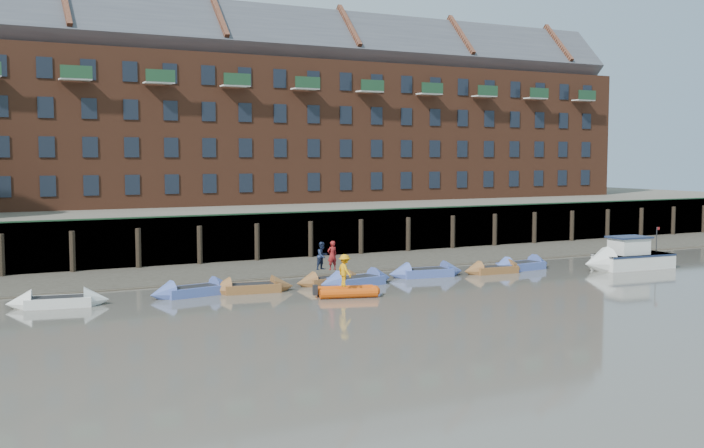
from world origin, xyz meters
TOP-DOWN VIEW (x-y plane):
  - ground at (0.00, 0.00)m, footprint 220.00×220.00m
  - foreshore at (0.00, 18.00)m, footprint 110.00×8.00m
  - mud_band at (0.00, 14.60)m, footprint 110.00×1.60m
  - river_wall at (-0.00, 22.38)m, footprint 110.00×1.23m
  - bank_terrace at (0.00, 36.00)m, footprint 110.00×28.00m
  - apartment_terrace at (-0.00, 36.99)m, footprint 80.60×15.56m
  - rowboat_0 at (-16.44, 10.44)m, footprint 4.85×2.15m
  - rowboat_1 at (-9.81, 10.51)m, footprint 4.89×2.13m
  - rowboat_2 at (-6.80, 10.08)m, footprint 4.69×1.97m
  - rowboat_3 at (-1.96, 10.46)m, footprint 4.27×1.35m
  - rowboat_4 at (-0.81, 9.60)m, footprint 4.98×2.15m
  - rowboat_5 at (4.42, 10.60)m, footprint 4.93×2.01m
  - rowboat_6 at (8.92, 9.89)m, footprint 4.35×1.53m
  - rowboat_7 at (11.34, 10.32)m, footprint 4.91×1.91m
  - rib_tender at (-2.81, 6.58)m, footprint 3.31×2.26m
  - motor_launch at (17.05, 7.57)m, footprint 6.53×2.52m
  - person_rower_a at (-1.89, 10.43)m, footprint 0.63×0.45m
  - person_rower_b at (-2.35, 10.75)m, footprint 0.92×0.83m
  - person_rib_crew at (-3.08, 6.57)m, footprint 0.65×1.09m

SIDE VIEW (x-z plane):
  - ground at x=0.00m, z-range 0.00..0.00m
  - foreshore at x=0.00m, z-range -0.25..0.25m
  - mud_band at x=0.00m, z-range -0.05..0.05m
  - rowboat_3 at x=-1.96m, z-range -0.40..0.83m
  - rowboat_6 at x=8.92m, z-range -0.40..0.84m
  - rowboat_2 at x=-6.80m, z-range -0.43..0.89m
  - rowboat_0 at x=-16.44m, z-range -0.44..0.92m
  - rowboat_1 at x=-9.81m, z-range -0.44..0.93m
  - rib_tender at x=-2.81m, z-range -0.04..0.52m
  - rowboat_7 at x=11.34m, z-range -0.45..0.94m
  - rowboat_5 at x=4.42m, z-range -0.45..0.94m
  - rowboat_4 at x=-0.81m, z-range -0.45..0.95m
  - motor_launch at x=17.05m, z-range -0.65..1.99m
  - person_rib_crew at x=-3.08m, z-range 0.52..2.18m
  - river_wall at x=0.00m, z-range -0.06..3.24m
  - bank_terrace at x=0.00m, z-range 0.00..3.20m
  - person_rower_b at x=-2.35m, z-range 0.83..2.39m
  - person_rower_a at x=-1.89m, z-range 0.83..2.45m
  - apartment_terrace at x=0.00m, z-range 2.34..23.31m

